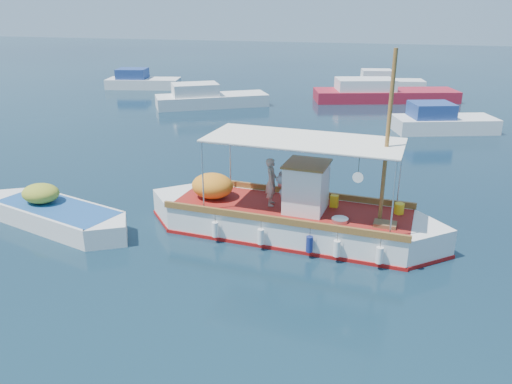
# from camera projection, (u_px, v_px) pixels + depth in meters

# --- Properties ---
(ground) EXTENTS (160.00, 160.00, 0.00)m
(ground) POSITION_uv_depth(u_px,v_px,m) (301.00, 240.00, 15.01)
(ground) COLOR black
(ground) RESTS_ON ground
(fishing_caique) EXTENTS (9.48, 3.19, 5.80)m
(fishing_caique) POSITION_uv_depth(u_px,v_px,m) (288.00, 218.00, 15.24)
(fishing_caique) COLOR white
(fishing_caique) RESTS_ON ground
(dinghy) EXTENTS (5.69, 2.79, 1.45)m
(dinghy) POSITION_uv_depth(u_px,v_px,m) (58.00, 216.00, 15.89)
(dinghy) COLOR white
(dinghy) RESTS_ON ground
(bg_boat_nw) EXTENTS (7.72, 5.87, 1.80)m
(bg_boat_nw) POSITION_uv_depth(u_px,v_px,m) (209.00, 99.00, 34.17)
(bg_boat_nw) COLOR silver
(bg_boat_nw) RESTS_ON ground
(bg_boat_n) EXTENTS (10.51, 5.58, 1.80)m
(bg_boat_n) POSITION_uv_depth(u_px,v_px,m) (381.00, 94.00, 36.11)
(bg_boat_n) COLOR maroon
(bg_boat_n) RESTS_ON ground
(bg_boat_ne) EXTENTS (5.87, 3.81, 1.80)m
(bg_boat_ne) POSITION_uv_depth(u_px,v_px,m) (441.00, 123.00, 27.48)
(bg_boat_ne) COLOR silver
(bg_boat_ne) RESTS_ON ground
(bg_boat_far_w) EXTENTS (6.27, 3.49, 1.80)m
(bg_boat_far_w) POSITION_uv_depth(u_px,v_px,m) (141.00, 82.00, 41.54)
(bg_boat_far_w) COLOR silver
(bg_boat_far_w) RESTS_ON ground
(bg_boat_far_n) EXTENTS (6.17, 3.08, 1.80)m
(bg_boat_far_n) POSITION_uv_depth(u_px,v_px,m) (384.00, 83.00, 40.88)
(bg_boat_far_n) COLOR silver
(bg_boat_far_n) RESTS_ON ground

